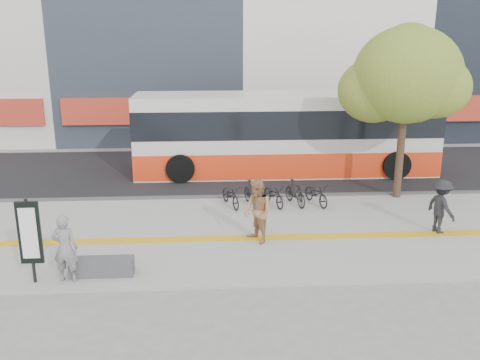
{
  "coord_description": "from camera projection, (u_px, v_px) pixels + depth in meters",
  "views": [
    {
      "loc": [
        0.22,
        -13.48,
        6.16
      ],
      "look_at": [
        1.13,
        2.0,
        1.62
      ],
      "focal_mm": 38.78,
      "sensor_mm": 36.0,
      "label": 1
    }
  ],
  "objects": [
    {
      "name": "pedestrian_tan",
      "position": [
        257.0,
        212.0,
        15.11
      ],
      "size": [
        1.07,
        1.15,
        1.9
      ],
      "primitive_type": "imported",
      "rotation": [
        0.0,
        0.0,
        -1.08
      ],
      "color": "#A2714B",
      "rests_on": "sidewalk"
    },
    {
      "name": "pedestrian_dark",
      "position": [
        441.0,
        206.0,
        15.87
      ],
      "size": [
        0.92,
        1.23,
        1.69
      ],
      "primitive_type": "imported",
      "rotation": [
        0.0,
        0.0,
        1.87
      ],
      "color": "black",
      "rests_on": "sidewalk"
    },
    {
      "name": "bicycle_row",
      "position": [
        274.0,
        194.0,
        18.46
      ],
      "size": [
        4.07,
        1.62,
        0.89
      ],
      "color": "black",
      "rests_on": "sidewalk"
    },
    {
      "name": "street_tree",
      "position": [
        405.0,
        77.0,
        18.39
      ],
      "size": [
        4.4,
        3.8,
        6.31
      ],
      "color": "#342417",
      "rests_on": "sidewalk"
    },
    {
      "name": "signboard",
      "position": [
        30.0,
        234.0,
        12.57
      ],
      "size": [
        0.55,
        0.1,
        2.2
      ],
      "color": "black",
      "rests_on": "sidewalk"
    },
    {
      "name": "tactile_strip",
      "position": [
        204.0,
        239.0,
        15.57
      ],
      "size": [
        40.0,
        0.45,
        0.01
      ],
      "primitive_type": "cube",
      "color": "gold",
      "rests_on": "sidewalk"
    },
    {
      "name": "bus",
      "position": [
        286.0,
        136.0,
        22.5
      ],
      "size": [
        12.93,
        3.07,
        3.44
      ],
      "color": "silver",
      "rests_on": "street"
    },
    {
      "name": "street",
      "position": [
        206.0,
        171.0,
        23.25
      ],
      "size": [
        40.0,
        8.0,
        0.06
      ],
      "primitive_type": "cube",
      "color": "black",
      "rests_on": "ground"
    },
    {
      "name": "bench",
      "position": [
        102.0,
        267.0,
        13.25
      ],
      "size": [
        1.6,
        0.45,
        0.45
      ],
      "primitive_type": "cube",
      "color": "#3B3C3E",
      "rests_on": "sidewalk"
    },
    {
      "name": "ground",
      "position": [
        204.0,
        255.0,
        14.63
      ],
      "size": [
        120.0,
        120.0,
        0.0
      ],
      "primitive_type": "plane",
      "color": "slate",
      "rests_on": "ground"
    },
    {
      "name": "sidewalk",
      "position": [
        205.0,
        234.0,
        16.06
      ],
      "size": [
        40.0,
        7.0,
        0.08
      ],
      "primitive_type": "cube",
      "color": "slate",
      "rests_on": "ground"
    },
    {
      "name": "curb",
      "position": [
        205.0,
        198.0,
        19.4
      ],
      "size": [
        40.0,
        0.25,
        0.14
      ],
      "primitive_type": "cube",
      "color": "#3B3C3E",
      "rests_on": "ground"
    },
    {
      "name": "seated_woman",
      "position": [
        65.0,
        248.0,
        12.77
      ],
      "size": [
        0.68,
        0.48,
        1.75
      ],
      "primitive_type": "imported",
      "rotation": [
        0.0,
        0.0,
        3.05
      ],
      "color": "black",
      "rests_on": "sidewalk"
    }
  ]
}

